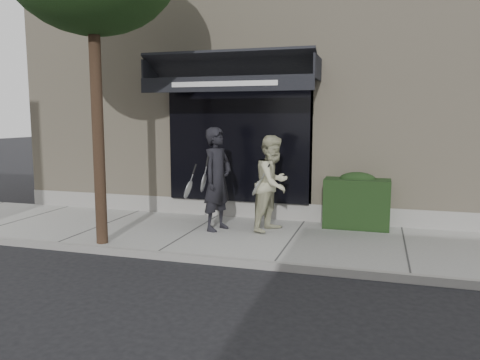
% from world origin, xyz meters
% --- Properties ---
extents(ground, '(80.00, 80.00, 0.00)m').
position_xyz_m(ground, '(0.00, 0.00, 0.00)').
color(ground, black).
rests_on(ground, ground).
extents(sidewalk, '(20.00, 3.00, 0.12)m').
position_xyz_m(sidewalk, '(0.00, 0.00, 0.06)').
color(sidewalk, gray).
rests_on(sidewalk, ground).
extents(curb, '(20.00, 0.10, 0.14)m').
position_xyz_m(curb, '(0.00, -1.55, 0.07)').
color(curb, gray).
rests_on(curb, ground).
extents(building_facade, '(14.30, 8.04, 5.64)m').
position_xyz_m(building_facade, '(-0.01, 4.96, 2.74)').
color(building_facade, '#B6A78B').
rests_on(building_facade, ground).
extents(hedge, '(1.30, 0.70, 1.14)m').
position_xyz_m(hedge, '(1.10, 1.25, 0.66)').
color(hedge, black).
rests_on(hedge, sidewalk).
extents(pedestrian_front, '(0.91, 0.98, 2.04)m').
position_xyz_m(pedestrian_front, '(-1.55, 0.23, 1.14)').
color(pedestrian_front, black).
rests_on(pedestrian_front, sidewalk).
extents(pedestrian_back, '(0.98, 1.10, 1.89)m').
position_xyz_m(pedestrian_back, '(-0.48, 0.48, 1.06)').
color(pedestrian_back, '#BEBC98').
rests_on(pedestrian_back, sidewalk).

